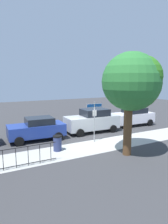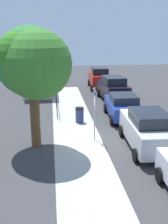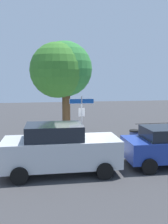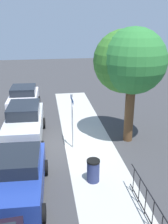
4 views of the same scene
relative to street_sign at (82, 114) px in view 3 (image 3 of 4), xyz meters
name	(u,v)px [view 3 (image 3 of 4)]	position (x,y,z in m)	size (l,w,h in m)	color
ground_plane	(82,156)	(-0.07, -0.40, -2.02)	(60.00, 60.00, 0.00)	#38383A
sidewalk_strip	(113,147)	(1.93, 0.90, -2.02)	(24.00, 2.60, 0.00)	#ACACA5
street_sign	(82,114)	(0.00, 0.00, 0.00)	(1.23, 0.07, 2.91)	#9EA0A5
shade_tree	(61,69)	(-0.72, 3.10, 2.31)	(3.75, 3.62, 6.01)	brown
car_silver	(60,149)	(-1.32, -2.48, -1.03)	(4.64, 2.22, 1.98)	silver
trash_bin	(134,139)	(3.01, 0.50, -1.53)	(0.55, 0.55, 0.98)	navy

